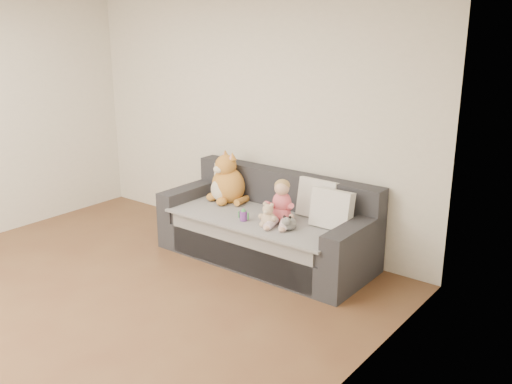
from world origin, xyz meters
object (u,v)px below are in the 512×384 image
(plush_cat, at_px, (227,182))
(toddler, at_px, (281,205))
(sippy_cup, at_px, (243,214))
(teddy_bear, at_px, (268,217))
(sofa, at_px, (267,229))

(plush_cat, bearing_deg, toddler, 4.21)
(sippy_cup, bearing_deg, plush_cat, 144.47)
(toddler, relative_size, sippy_cup, 3.31)
(toddler, relative_size, teddy_bear, 1.80)
(sofa, relative_size, teddy_bear, 9.21)
(teddy_bear, bearing_deg, sippy_cup, 176.24)
(sofa, height_order, toddler, toddler)
(sofa, bearing_deg, sippy_cup, -101.87)
(toddler, xyz_separation_m, plush_cat, (-0.84, 0.18, 0.03))
(teddy_bear, relative_size, sippy_cup, 1.84)
(plush_cat, xyz_separation_m, teddy_bear, (0.80, -0.35, -0.11))
(sippy_cup, bearing_deg, sofa, 78.13)
(plush_cat, bearing_deg, sofa, 9.84)
(teddy_bear, xyz_separation_m, sippy_cup, (-0.28, -0.03, -0.03))
(teddy_bear, bearing_deg, toddler, 69.89)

